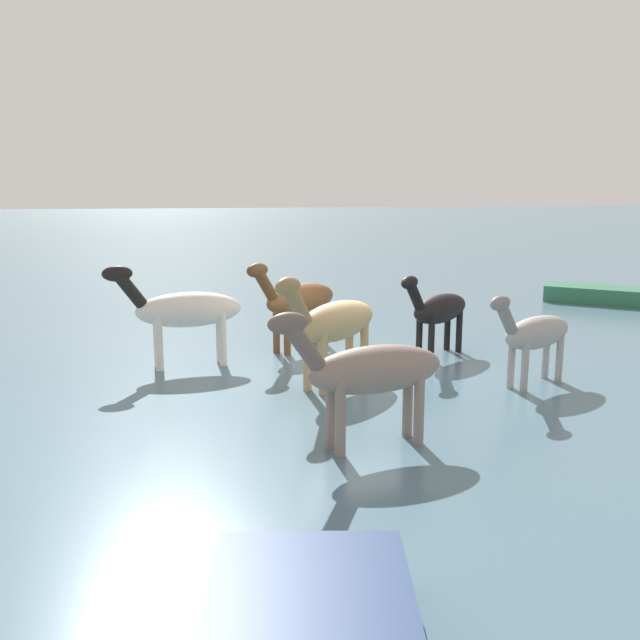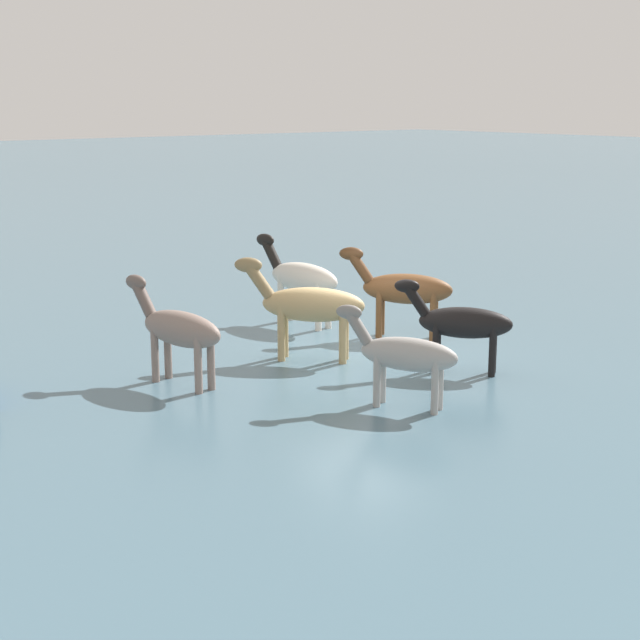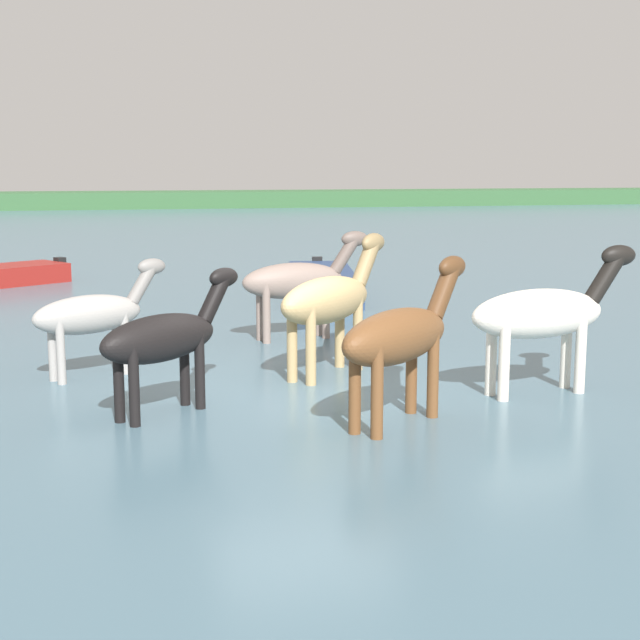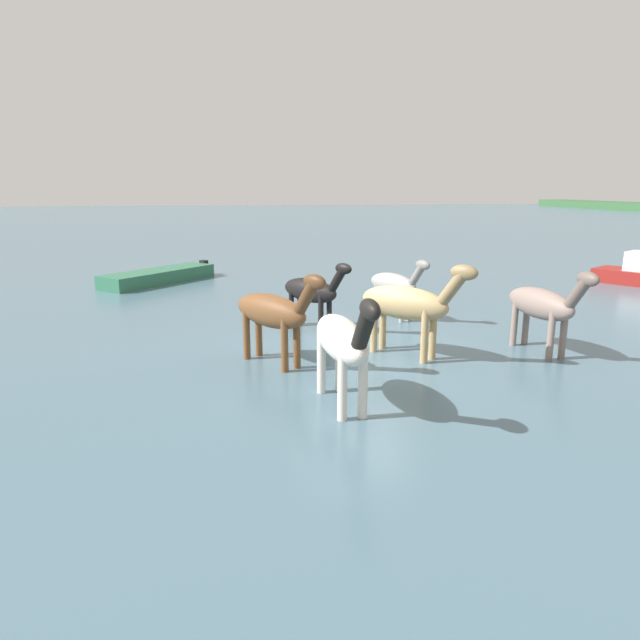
{
  "view_description": "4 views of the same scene",
  "coord_description": "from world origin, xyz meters",
  "px_view_note": "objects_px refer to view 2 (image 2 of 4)",
  "views": [
    {
      "loc": [
        3.02,
        12.31,
        3.43
      ],
      "look_at": [
        0.77,
        0.48,
        1.07
      ],
      "focal_mm": 38.18,
      "sensor_mm": 36.0,
      "label": 1
    },
    {
      "loc": [
        -14.16,
        12.69,
        5.14
      ],
      "look_at": [
        0.95,
        0.47,
        0.68
      ],
      "focal_mm": 54.46,
      "sensor_mm": 36.0,
      "label": 2
    },
    {
      "loc": [
        -2.58,
        -12.0,
        3.09
      ],
      "look_at": [
        0.1,
        -0.63,
        1.12
      ],
      "focal_mm": 51.29,
      "sensor_mm": 36.0,
      "label": 3
    },
    {
      "loc": [
        11.53,
        -2.25,
        3.46
      ],
      "look_at": [
        0.16,
        -0.74,
        0.73
      ],
      "focal_mm": 31.22,
      "sensor_mm": 36.0,
      "label": 4
    }
  ],
  "objects_px": {
    "horse_chestnut_trailing": "(309,305)",
    "horse_mid_herd": "(178,329)",
    "horse_rear_stallion": "(403,289)",
    "horse_gray_outer": "(461,323)",
    "horse_pinto_flank": "(301,278)",
    "horse_dark_mare": "(404,354)"
  },
  "relations": [
    {
      "from": "horse_chestnut_trailing",
      "to": "horse_rear_stallion",
      "type": "distance_m",
      "value": 2.78
    },
    {
      "from": "horse_gray_outer",
      "to": "horse_mid_herd",
      "type": "relative_size",
      "value": 0.81
    },
    {
      "from": "horse_chestnut_trailing",
      "to": "horse_mid_herd",
      "type": "xyz_separation_m",
      "value": [
        0.13,
        2.91,
        -0.07
      ]
    },
    {
      "from": "horse_rear_stallion",
      "to": "horse_mid_herd",
      "type": "relative_size",
      "value": 0.9
    },
    {
      "from": "horse_rear_stallion",
      "to": "horse_mid_herd",
      "type": "height_order",
      "value": "horse_rear_stallion"
    },
    {
      "from": "horse_rear_stallion",
      "to": "horse_dark_mare",
      "type": "xyz_separation_m",
      "value": [
        -3.62,
        3.44,
        -0.14
      ]
    },
    {
      "from": "horse_chestnut_trailing",
      "to": "horse_rear_stallion",
      "type": "bearing_deg",
      "value": -127.88
    },
    {
      "from": "horse_rear_stallion",
      "to": "horse_pinto_flank",
      "type": "bearing_deg",
      "value": -15.01
    },
    {
      "from": "horse_rear_stallion",
      "to": "horse_mid_herd",
      "type": "xyz_separation_m",
      "value": [
        -0.06,
        5.69,
        -0.02
      ]
    },
    {
      "from": "horse_pinto_flank",
      "to": "horse_rear_stallion",
      "type": "relative_size",
      "value": 1.16
    },
    {
      "from": "horse_chestnut_trailing",
      "to": "horse_mid_herd",
      "type": "height_order",
      "value": "horse_chestnut_trailing"
    },
    {
      "from": "horse_chestnut_trailing",
      "to": "horse_rear_stallion",
      "type": "height_order",
      "value": "horse_chestnut_trailing"
    },
    {
      "from": "horse_mid_herd",
      "to": "horse_chestnut_trailing",
      "type": "bearing_deg",
      "value": -103.72
    },
    {
      "from": "horse_mid_herd",
      "to": "horse_dark_mare",
      "type": "bearing_deg",
      "value": -158.85
    },
    {
      "from": "horse_gray_outer",
      "to": "horse_pinto_flank",
      "type": "bearing_deg",
      "value": -38.42
    },
    {
      "from": "horse_pinto_flank",
      "to": "horse_rear_stallion",
      "type": "distance_m",
      "value": 2.56
    },
    {
      "from": "horse_pinto_flank",
      "to": "horse_mid_herd",
      "type": "xyz_separation_m",
      "value": [
        -2.43,
        4.72,
        -0.05
      ]
    },
    {
      "from": "horse_pinto_flank",
      "to": "horse_dark_mare",
      "type": "distance_m",
      "value": 6.47
    },
    {
      "from": "horse_gray_outer",
      "to": "horse_chestnut_trailing",
      "type": "bearing_deg",
      "value": -3.55
    },
    {
      "from": "horse_pinto_flank",
      "to": "horse_gray_outer",
      "type": "relative_size",
      "value": 1.29
    },
    {
      "from": "horse_pinto_flank",
      "to": "horse_chestnut_trailing",
      "type": "distance_m",
      "value": 3.13
    },
    {
      "from": "horse_dark_mare",
      "to": "horse_gray_outer",
      "type": "relative_size",
      "value": 1.03
    }
  ]
}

